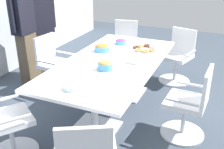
{
  "coord_description": "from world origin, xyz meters",
  "views": [
    {
      "loc": [
        -3.13,
        -1.36,
        2.06
      ],
      "look_at": [
        0.0,
        0.0,
        0.55
      ],
      "focal_mm": 43.49,
      "sensor_mm": 36.0,
      "label": 1
    }
  ],
  "objects_px": {
    "snack_bowl_cookies": "(105,65)",
    "plate_stack": "(73,87)",
    "conference_table": "(112,69)",
    "office_chair_4": "(124,48)",
    "donut_platter": "(145,49)",
    "person_standing_2": "(40,29)",
    "office_chair_5": "(54,67)",
    "office_chair_3": "(178,59)",
    "office_chair_0": "(4,124)",
    "person_standing_1": "(25,27)",
    "napkin_pile": "(134,60)",
    "snack_bowl_candy_mix": "(121,42)",
    "snack_bowl_pretzels": "(102,48)",
    "office_chair_2": "(190,107)"
  },
  "relations": [
    {
      "from": "office_chair_3",
      "to": "person_standing_2",
      "type": "distance_m",
      "value": 2.45
    },
    {
      "from": "person_standing_2",
      "to": "napkin_pile",
      "type": "distance_m",
      "value": 2.04
    },
    {
      "from": "person_standing_2",
      "to": "plate_stack",
      "type": "xyz_separation_m",
      "value": [
        -1.58,
        -1.6,
        -0.09
      ]
    },
    {
      "from": "office_chair_0",
      "to": "office_chair_3",
      "type": "bearing_deg",
      "value": 99.15
    },
    {
      "from": "snack_bowl_cookies",
      "to": "office_chair_3",
      "type": "bearing_deg",
      "value": -19.93
    },
    {
      "from": "person_standing_1",
      "to": "plate_stack",
      "type": "bearing_deg",
      "value": 51.48
    },
    {
      "from": "napkin_pile",
      "to": "snack_bowl_pretzels",
      "type": "bearing_deg",
      "value": 66.46
    },
    {
      "from": "donut_platter",
      "to": "plate_stack",
      "type": "xyz_separation_m",
      "value": [
        -1.54,
        0.32,
        0.0
      ]
    },
    {
      "from": "office_chair_0",
      "to": "office_chair_5",
      "type": "xyz_separation_m",
      "value": [
        1.57,
        0.44,
        0.0
      ]
    },
    {
      "from": "conference_table",
      "to": "snack_bowl_candy_mix",
      "type": "distance_m",
      "value": 0.78
    },
    {
      "from": "person_standing_1",
      "to": "napkin_pile",
      "type": "relative_size",
      "value": 12.87
    },
    {
      "from": "office_chair_0",
      "to": "person_standing_1",
      "type": "xyz_separation_m",
      "value": [
        1.71,
        1.06,
        0.55
      ]
    },
    {
      "from": "office_chair_3",
      "to": "snack_bowl_cookies",
      "type": "relative_size",
      "value": 4.71
    },
    {
      "from": "office_chair_0",
      "to": "donut_platter",
      "type": "distance_m",
      "value": 2.22
    },
    {
      "from": "conference_table",
      "to": "snack_bowl_pretzels",
      "type": "relative_size",
      "value": 10.63
    },
    {
      "from": "office_chair_0",
      "to": "snack_bowl_candy_mix",
      "type": "distance_m",
      "value": 2.2
    },
    {
      "from": "snack_bowl_pretzels",
      "to": "office_chair_5",
      "type": "bearing_deg",
      "value": 98.43
    },
    {
      "from": "office_chair_2",
      "to": "snack_bowl_pretzels",
      "type": "distance_m",
      "value": 1.54
    },
    {
      "from": "snack_bowl_pretzels",
      "to": "napkin_pile",
      "type": "relative_size",
      "value": 1.59
    },
    {
      "from": "donut_platter",
      "to": "person_standing_2",
      "type": "bearing_deg",
      "value": 88.82
    },
    {
      "from": "conference_table",
      "to": "person_standing_2",
      "type": "height_order",
      "value": "person_standing_2"
    },
    {
      "from": "office_chair_3",
      "to": "donut_platter",
      "type": "distance_m",
      "value": 0.92
    },
    {
      "from": "office_chair_2",
      "to": "snack_bowl_cookies",
      "type": "distance_m",
      "value": 1.14
    },
    {
      "from": "office_chair_5",
      "to": "snack_bowl_cookies",
      "type": "distance_m",
      "value": 1.3
    },
    {
      "from": "office_chair_4",
      "to": "snack_bowl_candy_mix",
      "type": "relative_size",
      "value": 5.28
    },
    {
      "from": "office_chair_4",
      "to": "snack_bowl_pretzels",
      "type": "height_order",
      "value": "office_chair_4"
    },
    {
      "from": "conference_table",
      "to": "snack_bowl_candy_mix",
      "type": "relative_size",
      "value": 13.92
    },
    {
      "from": "conference_table",
      "to": "person_standing_2",
      "type": "relative_size",
      "value": 1.44
    },
    {
      "from": "conference_table",
      "to": "person_standing_2",
      "type": "xyz_separation_m",
      "value": [
        0.66,
        1.66,
        0.24
      ]
    },
    {
      "from": "office_chair_5",
      "to": "donut_platter",
      "type": "relative_size",
      "value": 2.45
    },
    {
      "from": "office_chair_2",
      "to": "office_chair_3",
      "type": "bearing_deg",
      "value": 19.3
    },
    {
      "from": "person_standing_2",
      "to": "snack_bowl_candy_mix",
      "type": "relative_size",
      "value": 9.67
    },
    {
      "from": "person_standing_2",
      "to": "snack_bowl_candy_mix",
      "type": "distance_m",
      "value": 1.49
    },
    {
      "from": "person_standing_2",
      "to": "snack_bowl_pretzels",
      "type": "bearing_deg",
      "value": 103.06
    },
    {
      "from": "snack_bowl_candy_mix",
      "to": "donut_platter",
      "type": "height_order",
      "value": "snack_bowl_candy_mix"
    },
    {
      "from": "office_chair_4",
      "to": "donut_platter",
      "type": "distance_m",
      "value": 1.23
    },
    {
      "from": "conference_table",
      "to": "office_chair_3",
      "type": "xyz_separation_m",
      "value": [
        1.37,
        -0.64,
        -0.22
      ]
    },
    {
      "from": "snack_bowl_cookies",
      "to": "plate_stack",
      "type": "bearing_deg",
      "value": 171.82
    },
    {
      "from": "donut_platter",
      "to": "office_chair_0",
      "type": "bearing_deg",
      "value": 154.97
    },
    {
      "from": "conference_table",
      "to": "person_standing_1",
      "type": "height_order",
      "value": "person_standing_1"
    },
    {
      "from": "office_chair_3",
      "to": "napkin_pile",
      "type": "height_order",
      "value": "office_chair_3"
    },
    {
      "from": "conference_table",
      "to": "office_chair_4",
      "type": "height_order",
      "value": "office_chair_4"
    },
    {
      "from": "office_chair_3",
      "to": "snack_bowl_cookies",
      "type": "bearing_deg",
      "value": 87.08
    },
    {
      "from": "office_chair_0",
      "to": "person_standing_1",
      "type": "relative_size",
      "value": 0.5
    },
    {
      "from": "office_chair_0",
      "to": "office_chair_4",
      "type": "height_order",
      "value": "same"
    },
    {
      "from": "office_chair_2",
      "to": "snack_bowl_candy_mix",
      "type": "height_order",
      "value": "office_chair_2"
    },
    {
      "from": "snack_bowl_pretzels",
      "to": "napkin_pile",
      "type": "distance_m",
      "value": 0.65
    },
    {
      "from": "snack_bowl_cookies",
      "to": "snack_bowl_pretzels",
      "type": "bearing_deg",
      "value": 28.35
    },
    {
      "from": "conference_table",
      "to": "napkin_pile",
      "type": "height_order",
      "value": "napkin_pile"
    },
    {
      "from": "office_chair_4",
      "to": "napkin_pile",
      "type": "bearing_deg",
      "value": 105.22
    }
  ]
}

